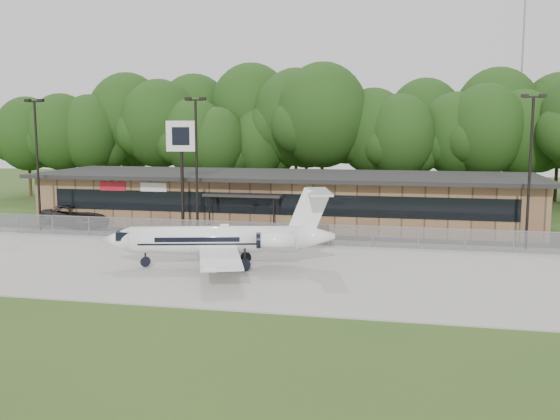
% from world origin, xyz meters
% --- Properties ---
extents(ground, '(160.00, 160.00, 0.00)m').
position_xyz_m(ground, '(0.00, 0.00, 0.00)').
color(ground, '#2F4F1C').
rests_on(ground, ground).
extents(apron, '(64.00, 18.00, 0.08)m').
position_xyz_m(apron, '(0.00, 8.00, 0.04)').
color(apron, '#9E9B93').
rests_on(apron, ground).
extents(parking_lot, '(50.00, 9.00, 0.06)m').
position_xyz_m(parking_lot, '(0.00, 19.50, 0.03)').
color(parking_lot, '#383835').
rests_on(parking_lot, ground).
extents(terminal, '(41.00, 11.65, 4.30)m').
position_xyz_m(terminal, '(-0.00, 23.94, 2.18)').
color(terminal, olive).
rests_on(terminal, ground).
extents(fence, '(46.00, 0.04, 1.52)m').
position_xyz_m(fence, '(0.00, 15.00, 0.78)').
color(fence, gray).
rests_on(fence, ground).
extents(treeline, '(72.00, 12.00, 15.00)m').
position_xyz_m(treeline, '(0.00, 42.00, 7.50)').
color(treeline, '#193C13').
rests_on(treeline, ground).
extents(radio_mast, '(0.20, 0.20, 25.00)m').
position_xyz_m(radio_mast, '(22.00, 48.00, 12.50)').
color(radio_mast, gray).
rests_on(radio_mast, ground).
extents(light_pole_left, '(1.55, 0.30, 10.23)m').
position_xyz_m(light_pole_left, '(-18.00, 16.50, 5.98)').
color(light_pole_left, black).
rests_on(light_pole_left, ground).
extents(light_pole_mid, '(1.55, 0.30, 10.23)m').
position_xyz_m(light_pole_mid, '(-5.00, 16.50, 5.98)').
color(light_pole_mid, black).
rests_on(light_pole_mid, ground).
extents(light_pole_right, '(1.55, 0.30, 10.23)m').
position_xyz_m(light_pole_right, '(18.00, 16.50, 5.98)').
color(light_pole_right, black).
rests_on(light_pole_right, ground).
extents(business_jet, '(13.64, 12.26, 4.62)m').
position_xyz_m(business_jet, '(-0.04, 7.10, 1.65)').
color(business_jet, white).
rests_on(business_jet, ground).
extents(suv, '(7.05, 5.31, 1.78)m').
position_xyz_m(suv, '(-16.49, 19.11, 0.89)').
color(suv, '#333436').
rests_on(suv, ground).
extents(pole_sign, '(2.26, 0.41, 8.57)m').
position_xyz_m(pole_sign, '(-6.26, 16.79, 6.55)').
color(pole_sign, black).
rests_on(pole_sign, ground).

